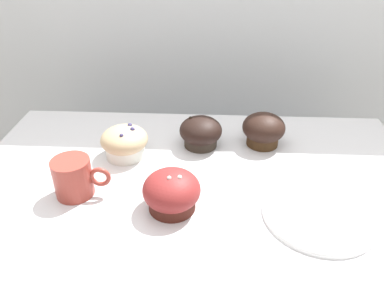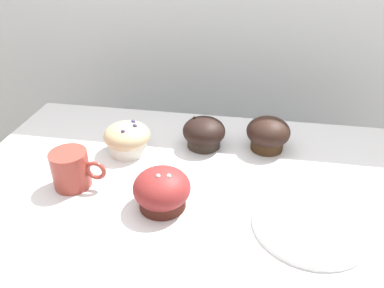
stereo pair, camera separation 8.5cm
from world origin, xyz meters
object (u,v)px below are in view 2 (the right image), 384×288
muffin_front_left (268,134)px  muffin_back_left (162,190)px  muffin_back_right (127,138)px  serving_plate (310,225)px  coffee_cup (71,168)px  muffin_front_center (204,133)px

muffin_front_left → muffin_back_left: bearing=-128.8°
muffin_back_right → serving_plate: bearing=-25.1°
muffin_front_left → muffin_back_right: bearing=-168.0°
muffin_back_right → muffin_front_left: bearing=12.0°
coffee_cup → serving_plate: coffee_cup is taller
coffee_cup → muffin_front_left: bearing=28.3°
muffin_front_left → serving_plate: bearing=-73.3°
muffin_front_center → serving_plate: 0.34m
muffin_front_center → coffee_cup: 0.32m
muffin_front_center → coffee_cup: (-0.25, -0.20, 0.01)m
muffin_back_left → muffin_back_right: size_ratio=1.01×
muffin_front_center → coffee_cup: size_ratio=0.89×
muffin_front_center → serving_plate: muffin_front_center is taller
muffin_front_left → coffee_cup: same height
muffin_back_right → coffee_cup: coffee_cup is taller
muffin_front_center → coffee_cup: bearing=-140.7°
muffin_front_center → coffee_cup: coffee_cup is taller
muffin_front_left → serving_plate: size_ratio=0.49×
muffin_back_left → muffin_back_right: bearing=125.5°
muffin_back_right → coffee_cup: (-0.07, -0.15, 0.01)m
muffin_back_left → serving_plate: muffin_back_left is taller
muffin_front_center → muffin_front_left: muffin_front_left is taller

